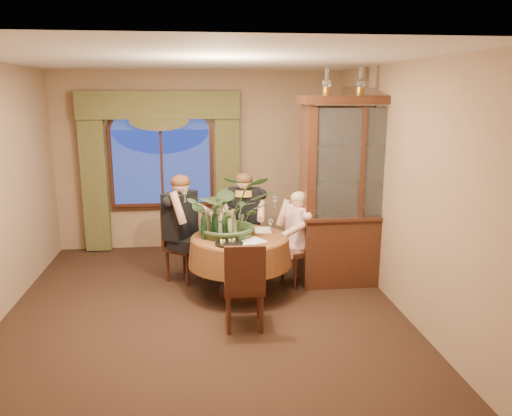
{
  "coord_description": "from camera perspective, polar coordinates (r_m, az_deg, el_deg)",
  "views": [
    {
      "loc": [
        -0.04,
        -5.46,
        2.47
      ],
      "look_at": [
        0.65,
        0.38,
        1.1
      ],
      "focal_mm": 35.0,
      "sensor_mm": 36.0,
      "label": 1
    }
  ],
  "objects": [
    {
      "name": "cheese_platter",
      "position": [
        5.79,
        -3.08,
        -4.07
      ],
      "size": [
        0.33,
        0.33,
        0.02
      ],
      "primitive_type": "cylinder",
      "color": "black",
      "rests_on": "dining_table"
    },
    {
      "name": "wine_bottle_2",
      "position": [
        6.06,
        -4.66,
        -1.81
      ],
      "size": [
        0.07,
        0.07,
        0.33
      ],
      "primitive_type": "cylinder",
      "color": "black",
      "rests_on": "dining_table"
    },
    {
      "name": "china_cabinet",
      "position": [
        6.53,
        11.29,
        1.78
      ],
      "size": [
        1.5,
        0.59,
        2.43
      ],
      "primitive_type": "cube",
      "color": "#341911",
      "rests_on": "floor"
    },
    {
      "name": "person_scarf",
      "position": [
        6.94,
        -1.34,
        -1.65
      ],
      "size": [
        0.57,
        0.54,
        1.41
      ],
      "primitive_type": null,
      "rotation": [
        0.0,
        0.0,
        -3.3
      ],
      "color": "black",
      "rests_on": "floor"
    },
    {
      "name": "wine_bottle_3",
      "position": [
        6.21,
        -4.73,
        -1.45
      ],
      "size": [
        0.07,
        0.07,
        0.33
      ],
      "primitive_type": "cylinder",
      "color": "black",
      "rests_on": "dining_table"
    },
    {
      "name": "wine_glass_person_back",
      "position": [
        6.29,
        -5.22,
        -1.96
      ],
      "size": [
        0.07,
        0.07,
        0.18
      ],
      "primitive_type": null,
      "color": "silver",
      "rests_on": "dining_table"
    },
    {
      "name": "oil_lamp_center",
      "position": [
        6.41,
        11.85,
        14.0
      ],
      "size": [
        0.11,
        0.11,
        0.34
      ],
      "primitive_type": null,
      "color": "#A5722D",
      "rests_on": "china_cabinet"
    },
    {
      "name": "drapery_right",
      "position": [
        7.96,
        -3.27,
        3.77
      ],
      "size": [
        0.38,
        0.14,
        2.32
      ],
      "primitive_type": "cube",
      "color": "#4B4A23",
      "rests_on": "floor"
    },
    {
      "name": "window",
      "position": [
        7.99,
        -10.71,
        4.48
      ],
      "size": [
        1.62,
        0.1,
        1.32
      ],
      "primitive_type": null,
      "color": "navy",
      "rests_on": "wall_back"
    },
    {
      "name": "oil_lamp_left",
      "position": [
        6.29,
        8.08,
        14.16
      ],
      "size": [
        0.11,
        0.11,
        0.34
      ],
      "primitive_type": null,
      "color": "#A5722D",
      "rests_on": "china_cabinet"
    },
    {
      "name": "wine_glass_person_pink",
      "position": [
        6.26,
        1.67,
        -2.0
      ],
      "size": [
        0.07,
        0.07,
        0.18
      ],
      "primitive_type": null,
      "color": "silver",
      "rests_on": "dining_table"
    },
    {
      "name": "wall_right",
      "position": [
        6.01,
        15.78,
        2.36
      ],
      "size": [
        0.0,
        5.0,
        5.0
      ],
      "primitive_type": "plane",
      "rotation": [
        1.57,
        0.0,
        -1.57
      ],
      "color": "#8D6D52",
      "rests_on": "ground"
    },
    {
      "name": "wine_glass_person_scarf",
      "position": [
        6.49,
        -1.6,
        -1.44
      ],
      "size": [
        0.07,
        0.07,
        0.18
      ],
      "primitive_type": null,
      "color": "silver",
      "rests_on": "dining_table"
    },
    {
      "name": "ceiling",
      "position": [
        5.47,
        -6.58,
        16.48
      ],
      "size": [
        5.0,
        5.0,
        0.0
      ],
      "primitive_type": "plane",
      "rotation": [
        3.14,
        0.0,
        0.0
      ],
      "color": "white",
      "rests_on": "wall_back"
    },
    {
      "name": "tasting_paper_2",
      "position": [
        5.87,
        -2.11,
        -3.9
      ],
      "size": [
        0.31,
        0.36,
        0.0
      ],
      "primitive_type": "cube",
      "rotation": [
        0.0,
        0.0,
        0.38
      ],
      "color": "white",
      "rests_on": "dining_table"
    },
    {
      "name": "person_back",
      "position": [
        6.57,
        -8.61,
        -2.43
      ],
      "size": [
        0.69,
        0.7,
        1.45
      ],
      "primitive_type": null,
      "rotation": [
        0.0,
        0.0,
        -2.16
      ],
      "color": "black",
      "rests_on": "floor"
    },
    {
      "name": "chair_back",
      "position": [
        6.7,
        -8.11,
        -4.29
      ],
      "size": [
        0.59,
        0.59,
        0.96
      ],
      "primitive_type": "cube",
      "rotation": [
        0.0,
        0.0,
        -2.25
      ],
      "color": "black",
      "rests_on": "floor"
    },
    {
      "name": "chair_right",
      "position": [
        6.57,
        5.08,
        -4.58
      ],
      "size": [
        0.53,
        0.53,
        0.96
      ],
      "primitive_type": "cube",
      "rotation": [
        0.0,
        0.0,
        -4.39
      ],
      "color": "black",
      "rests_on": "floor"
    },
    {
      "name": "swag_valance",
      "position": [
        7.83,
        -11.06,
        11.49
      ],
      "size": [
        2.45,
        0.16,
        0.42
      ],
      "primitive_type": null,
      "color": "#4B4A23",
      "rests_on": "wall_back"
    },
    {
      "name": "oil_lamp_right",
      "position": [
        6.56,
        15.47,
        13.78
      ],
      "size": [
        0.11,
        0.11,
        0.34
      ],
      "primitive_type": null,
      "color": "#A5722D",
      "rests_on": "china_cabinet"
    },
    {
      "name": "drapery_left",
      "position": [
        8.1,
        -17.99,
        3.31
      ],
      "size": [
        0.38,
        0.14,
        2.32
      ],
      "primitive_type": "cube",
      "color": "#4B4A23",
      "rests_on": "floor"
    },
    {
      "name": "centerpiece_plant",
      "position": [
        6.06,
        -2.99,
        2.96
      ],
      "size": [
        1.05,
        1.17,
        0.91
      ],
      "primitive_type": "imported",
      "color": "#36502D",
      "rests_on": "dining_table"
    },
    {
      "name": "stoneware_vase",
      "position": [
        6.18,
        -2.94,
        -1.62
      ],
      "size": [
        0.16,
        0.16,
        0.3
      ],
      "primitive_type": null,
      "color": "tan",
      "rests_on": "dining_table"
    },
    {
      "name": "wall_back",
      "position": [
        8.03,
        -6.42,
        5.38
      ],
      "size": [
        4.5,
        0.0,
        4.5
      ],
      "primitive_type": "plane",
      "rotation": [
        1.57,
        0.0,
        0.0
      ],
      "color": "#8D6D52",
      "rests_on": "ground"
    },
    {
      "name": "chair_front_left",
      "position": [
        5.35,
        -1.37,
        -8.74
      ],
      "size": [
        0.44,
        0.44,
        0.96
      ],
      "primitive_type": "cube",
      "rotation": [
        0.0,
        0.0,
        -0.04
      ],
      "color": "black",
      "rests_on": "floor"
    },
    {
      "name": "person_pink",
      "position": [
        6.51,
        4.99,
        -3.45
      ],
      "size": [
        0.53,
        0.55,
        1.24
      ],
      "primitive_type": null,
      "rotation": [
        0.0,
        0.0,
        -4.4
      ],
      "color": "#F0C1CA",
      "rests_on": "floor"
    },
    {
      "name": "wine_bottle_5",
      "position": [
        6.15,
        -5.5,
        -1.61
      ],
      "size": [
        0.07,
        0.07,
        0.33
      ],
      "primitive_type": "cylinder",
      "color": "tan",
      "rests_on": "dining_table"
    },
    {
      "name": "floor",
      "position": [
        5.99,
        -5.87,
        -11.31
      ],
      "size": [
        5.0,
        5.0,
        0.0
      ],
      "primitive_type": "plane",
      "color": "black",
      "rests_on": "ground"
    },
    {
      "name": "olive_bowl",
      "position": [
        6.03,
        -1.4,
        -3.2
      ],
      "size": [
        0.17,
        0.17,
        0.05
      ],
      "primitive_type": "imported",
      "color": "#495327",
      "rests_on": "dining_table"
    },
    {
      "name": "dining_table",
      "position": [
        6.23,
        -1.84,
        -6.56
      ],
      "size": [
        1.33,
        1.33,
        0.75
      ],
      "primitive_type": "cylinder",
      "rotation": [
        0.0,
        0.0,
        0.04
      ],
      "color": "maroon",
      "rests_on": "floor"
    },
    {
      "name": "wine_bottle_1",
      "position": [
        6.09,
        -4.13,
        -1.72
      ],
      "size": [
        0.07,
        0.07,
        0.33
      ],
      "primitive_type": "cylinder",
      "color": "tan",
      "rests_on": "dining_table"
    },
    {
      "name": "tasting_paper_1",
      "position": [
        6.37,
        0.81,
        -2.53
      ],
      "size": [
        0.24,
        0.32,
        0.0
      ],
      "primitive_type": "cube",
      "rotation": [
        0.0,
        0.0,
        -0.09
      ],
      "color": "white",
      "rests_on": "dining_table"
    },
    {
      "name": "arched_transom",
      "position": [
        7.92,
        -10.95,
        10.06
      ],
      "size": [
        1.6,
        0.06,
        0.44
      ],
      "primitive_type": null,
      "color": "navy",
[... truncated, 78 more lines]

